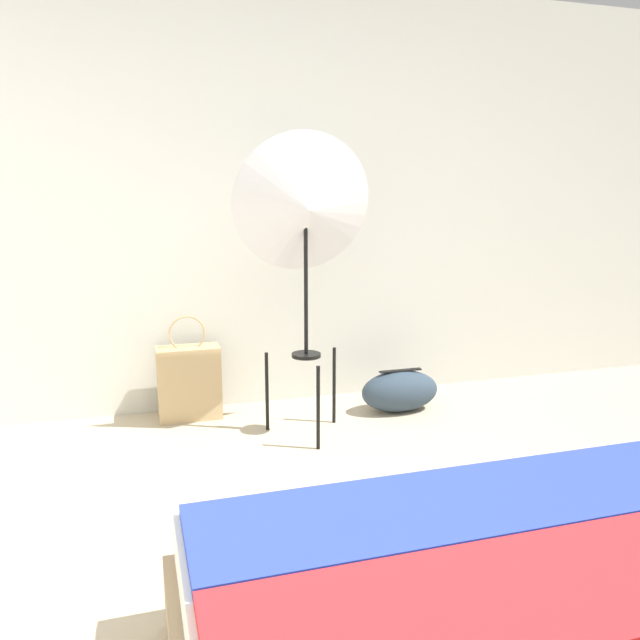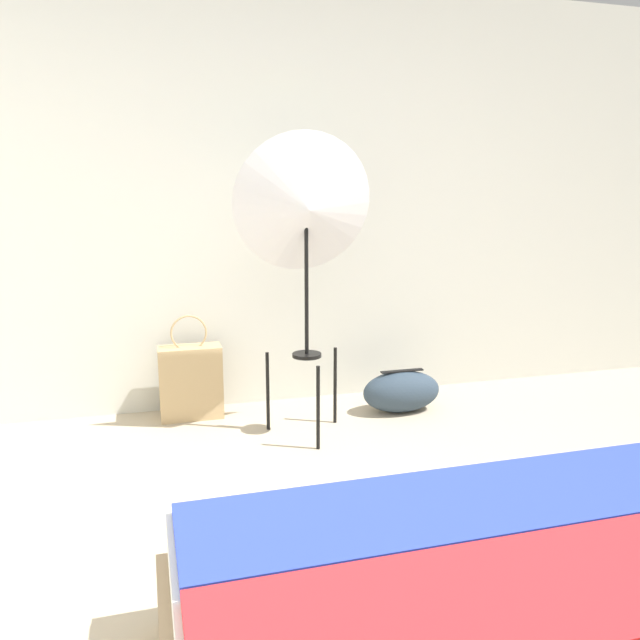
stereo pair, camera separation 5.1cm
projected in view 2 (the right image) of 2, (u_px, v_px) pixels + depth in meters
name	position (u px, v px, depth m)	size (l,w,h in m)	color
wall_back	(278.00, 200.00, 3.90)	(8.00, 0.05, 2.60)	beige
photo_umbrella	(306.00, 209.00, 3.30)	(0.77, 0.41, 1.67)	black
tote_bag	(191.00, 381.00, 3.77)	(0.37, 0.18, 0.64)	tan
duffel_bag	(401.00, 391.00, 3.89)	(0.50, 0.26, 0.27)	#2D3D4C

